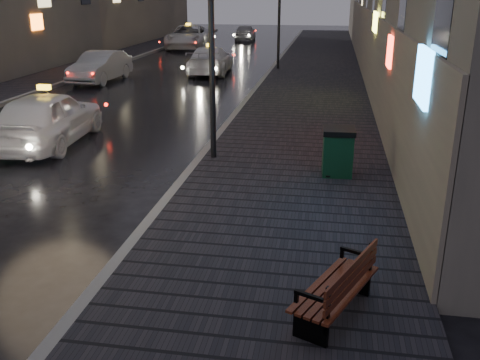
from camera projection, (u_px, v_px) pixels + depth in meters
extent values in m
plane|color=black|center=(12.00, 275.00, 8.16)|extent=(120.00, 120.00, 0.00)
cube|color=black|center=(316.00, 74.00, 27.01)|extent=(4.60, 58.00, 0.15)
cube|color=slate|center=(269.00, 72.00, 27.39)|extent=(0.20, 58.00, 0.15)
cube|color=black|center=(82.00, 68.00, 28.99)|extent=(2.40, 58.00, 0.15)
cube|color=slate|center=(105.00, 68.00, 28.78)|extent=(0.20, 58.00, 0.15)
cylinder|color=black|center=(212.00, 55.00, 12.54)|extent=(0.14, 0.14, 5.00)
cylinder|color=black|center=(279.00, 19.00, 27.39)|extent=(0.14, 0.14, 5.00)
cube|color=black|center=(311.00, 328.00, 6.34)|extent=(0.43, 0.23, 0.36)
cube|color=black|center=(327.00, 311.00, 6.13)|extent=(0.07, 0.07, 0.63)
cube|color=black|center=(309.00, 296.00, 6.22)|extent=(0.36, 0.19, 0.04)
cube|color=black|center=(354.00, 280.00, 7.39)|extent=(0.43, 0.23, 0.36)
cube|color=black|center=(370.00, 264.00, 7.18)|extent=(0.07, 0.07, 0.63)
cube|color=black|center=(354.00, 251.00, 7.27)|extent=(0.36, 0.19, 0.04)
cube|color=#43170E|center=(335.00, 288.00, 6.80)|extent=(1.16, 1.70, 0.04)
cube|color=#43170E|center=(352.00, 275.00, 6.60)|extent=(0.69, 1.48, 0.36)
cube|color=black|center=(337.00, 154.00, 11.99)|extent=(0.68, 0.68, 0.95)
cube|color=black|center=(339.00, 131.00, 11.81)|extent=(0.74, 0.74, 0.12)
imported|color=white|center=(48.00, 118.00, 14.74)|extent=(2.15, 4.64, 1.54)
imported|color=#9C9CA4|center=(100.00, 67.00, 24.91)|extent=(1.64, 4.26, 1.38)
imported|color=silver|center=(210.00, 60.00, 27.21)|extent=(2.22, 4.83, 1.37)
imported|color=silver|center=(189.00, 37.00, 38.79)|extent=(3.14, 6.09, 1.64)
imported|color=gray|center=(245.00, 33.00, 44.41)|extent=(1.85, 3.99, 1.32)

